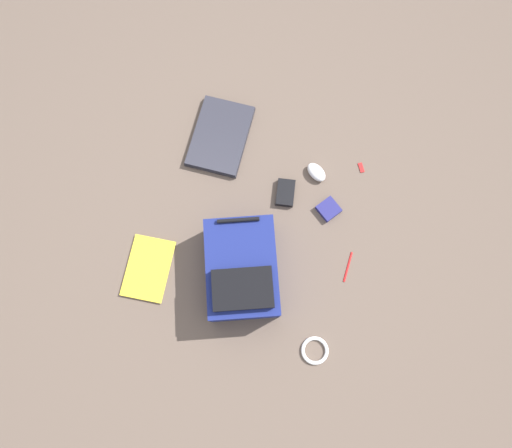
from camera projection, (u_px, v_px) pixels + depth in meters
ground_plane at (259, 223)px, 2.01m from camera, size 3.51×3.51×0.00m
backpack at (242, 270)px, 1.86m from camera, size 0.39×0.47×0.21m
laptop at (220, 136)px, 2.09m from camera, size 0.24×0.35×0.03m
book_comic at (148, 268)px, 1.96m from camera, size 0.19×0.27×0.01m
computer_mouse at (316, 172)px, 2.04m from camera, size 0.12×0.11×0.04m
cable_coil at (315, 351)px, 1.88m from camera, size 0.11×0.11×0.02m
power_brick at (285, 193)px, 2.03m from camera, size 0.09×0.13×0.03m
pen_black at (348, 267)px, 1.96m from camera, size 0.02×0.13×0.01m
earbud_pouch at (329, 209)px, 2.01m from camera, size 0.12×0.12×0.03m
usb_stick at (361, 167)px, 2.06m from camera, size 0.04×0.05×0.01m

